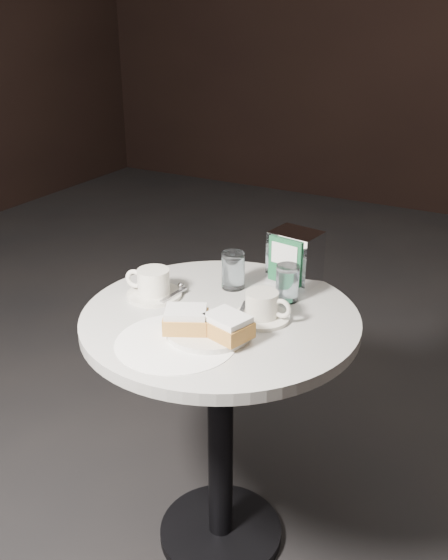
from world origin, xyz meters
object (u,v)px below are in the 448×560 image
beignet_plate (208,326)px  coffee_cup_left (153,285)px  water_glass_left (233,271)px  coffee_cup_right (262,308)px  cafe_table (220,381)px  water_glass_right (287,284)px  napkin_dispenser (295,257)px

beignet_plate → coffee_cup_left: bearing=153.5°
water_glass_left → coffee_cup_right: bearing=-40.5°
cafe_table → water_glass_right: size_ratio=7.67×
coffee_cup_left → water_glass_right: bearing=14.8°
beignet_plate → water_glass_right: 0.28m
coffee_cup_left → water_glass_right: 0.35m
coffee_cup_right → water_glass_left: bearing=138.7°
coffee_cup_right → water_glass_right: bearing=85.1°
coffee_cup_left → water_glass_left: size_ratio=1.68×
beignet_plate → coffee_cup_right: 0.16m
water_glass_right → napkin_dispenser: 0.12m
water_glass_left → water_glass_right: 0.16m
cafe_table → napkin_dispenser: size_ratio=5.03×
beignet_plate → water_glass_right: water_glass_right is taller
water_glass_left → water_glass_right: bearing=-0.3°
coffee_cup_left → napkin_dispenser: (0.29, 0.26, 0.04)m
water_glass_left → beignet_plate: bearing=-74.0°
beignet_plate → water_glass_left: water_glass_left is taller
cafe_table → beignet_plate: 0.25m
beignet_plate → water_glass_right: bearing=72.8°
cafe_table → coffee_cup_left: bearing=178.9°
beignet_plate → napkin_dispenser: (0.05, 0.38, 0.05)m
coffee_cup_left → water_glass_left: bearing=33.2°
water_glass_left → napkin_dispenser: size_ratio=0.69×
cafe_table → water_glass_right: water_glass_right is taller
coffee_cup_right → water_glass_left: 0.20m
coffee_cup_left → coffee_cup_right: bearing=-6.5°
cafe_table → coffee_cup_left: 0.31m
cafe_table → water_glass_right: bearing=53.7°
coffee_cup_right → water_glass_left: (-0.15, 0.13, 0.02)m
coffee_cup_left → water_glass_left: water_glass_left is taller
cafe_table → napkin_dispenser: (0.09, 0.27, 0.27)m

